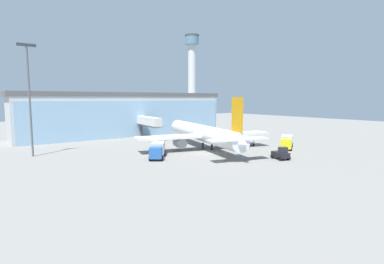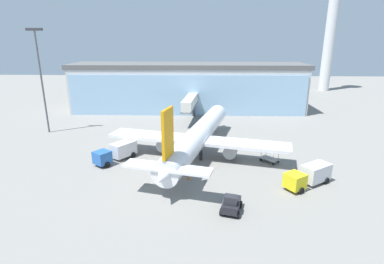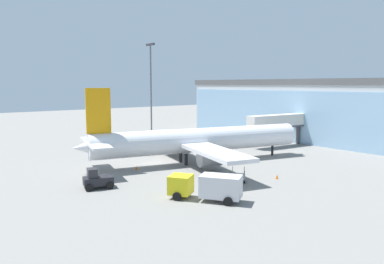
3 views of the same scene
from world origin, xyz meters
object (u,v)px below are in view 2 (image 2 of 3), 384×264
airplane (198,136)px  pushback_tug (231,204)px  safety_cone_wingtip (277,150)px  baggage_cart (269,159)px  safety_cone_nose (188,178)px  catering_truck (117,152)px  fuel_truck (309,175)px  jet_bridge (190,102)px  control_tower (332,24)px  apron_light_mast (41,74)px

airplane → pushback_tug: airplane is taller
safety_cone_wingtip → baggage_cart: bearing=-116.8°
airplane → safety_cone_nose: bearing=-173.3°
catering_truck → fuel_truck: bearing=110.1°
safety_cone_nose → safety_cone_wingtip: bearing=37.1°
baggage_cart → pushback_tug: pushback_tug is taller
jet_bridge → fuel_truck: bearing=-146.2°
airplane → baggage_cart: (11.50, -2.46, -2.80)m
jet_bridge → control_tower: 70.91m
jet_bridge → apron_light_mast: apron_light_mast is taller
catering_truck → baggage_cart: (24.44, 0.25, -0.97)m
control_tower → apron_light_mast: bearing=-143.8°
jet_bridge → control_tower: (49.02, 47.45, 19.33)m
jet_bridge → fuel_truck: (17.24, -32.12, -3.09)m
control_tower → baggage_cart: control_tower is taller
control_tower → safety_cone_nose: bearing=-121.4°
jet_bridge → control_tower: control_tower is taller
pushback_tug → safety_cone_wingtip: size_ratio=6.46×
pushback_tug → safety_cone_nose: pushback_tug is taller
jet_bridge → airplane: size_ratio=0.40×
apron_light_mast → safety_cone_wingtip: bearing=-12.3°
apron_light_mast → jet_bridge: bearing=18.6°
pushback_tug → safety_cone_wingtip: (9.61, 19.24, -0.70)m
baggage_cart → apron_light_mast: bearing=25.9°
pushback_tug → airplane: bearing=28.0°
apron_light_mast → fuel_truck: (46.64, -22.21, -10.72)m
control_tower → baggage_cart: size_ratio=13.24×
catering_truck → baggage_cart: bearing=125.9°
jet_bridge → fuel_truck: 36.58m
safety_cone_wingtip → jet_bridge: bearing=128.8°
catering_truck → safety_cone_wingtip: 27.11m
airplane → safety_cone_wingtip: 14.20m
control_tower → airplane: (-46.83, -69.24, -20.59)m
catering_truck → safety_cone_nose: 13.55m
airplane → safety_cone_nose: (-1.14, -9.26, -3.03)m
jet_bridge → safety_cone_nose: size_ratio=25.81×
airplane → fuel_truck: (15.05, -10.33, -1.84)m
apron_light_mast → pushback_tug: size_ratio=5.86×
fuel_truck → pushback_tug: 12.95m
airplane → catering_truck: airplane is taller
baggage_cart → safety_cone_wingtip: size_ratio=5.67×
apron_light_mast → safety_cone_nose: apron_light_mast is taller
apron_light_mast → fuel_truck: 52.76m
apron_light_mast → fuel_truck: bearing=-25.5°
pushback_tug → safety_cone_nose: size_ratio=6.46×
fuel_truck → safety_cone_wingtip: size_ratio=13.21×
fuel_truck → baggage_cart: bearing=-100.1°
jet_bridge → safety_cone_wingtip: jet_bridge is taller
airplane → catering_truck: size_ratio=4.93×
airplane → safety_cone_wingtip: bearing=-68.1°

